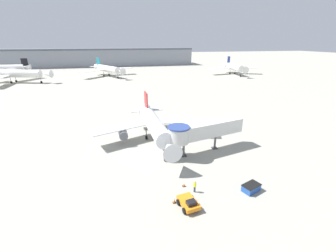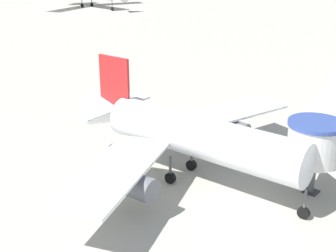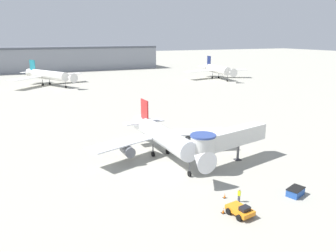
# 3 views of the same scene
# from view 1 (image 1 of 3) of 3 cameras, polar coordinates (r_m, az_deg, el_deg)

# --- Properties ---
(ground_plane) EXTENTS (800.00, 800.00, 0.00)m
(ground_plane) POSITION_cam_1_polar(r_m,az_deg,el_deg) (45.21, -3.66, -6.64)
(ground_plane) COLOR #9E9B8E
(main_airplane) EXTENTS (27.68, 25.59, 9.13)m
(main_airplane) POSITION_cam_1_polar(r_m,az_deg,el_deg) (48.42, -3.58, 0.30)
(main_airplane) COLOR silver
(main_airplane) RESTS_ON ground_plane
(jet_bridge) EXTENTS (16.24, 6.45, 6.27)m
(jet_bridge) POSITION_cam_1_polar(r_m,az_deg,el_deg) (43.78, 8.34, -1.17)
(jet_bridge) COLOR silver
(jet_bridge) RESTS_ON ground_plane
(pushback_tug_orange) EXTENTS (2.76, 3.55, 1.47)m
(pushback_tug_orange) POSITION_cam_1_polar(r_m,az_deg,el_deg) (31.61, 5.28, -18.85)
(pushback_tug_orange) COLOR orange
(pushback_tug_orange) RESTS_ON ground_plane
(service_container_blue) EXTENTS (3.10, 2.49, 1.09)m
(service_container_blue) POSITION_cam_1_polar(r_m,az_deg,el_deg) (36.44, 20.35, -14.48)
(service_container_blue) COLOR #234C9E
(service_container_blue) RESTS_ON ground_plane
(traffic_cone_apron_front) EXTENTS (0.45, 0.45, 0.75)m
(traffic_cone_apron_front) POSITION_cam_1_polar(r_m,az_deg,el_deg) (32.36, 1.62, -18.42)
(traffic_cone_apron_front) COLOR black
(traffic_cone_apron_front) RESTS_ON ground_plane
(traffic_cone_near_nose) EXTENTS (0.43, 0.43, 0.70)m
(traffic_cone_near_nose) POSITION_cam_1_polar(r_m,az_deg,el_deg) (35.42, 4.06, -14.57)
(traffic_cone_near_nose) COLOR black
(traffic_cone_near_nose) RESTS_ON ground_plane
(ground_crew_marshaller) EXTENTS (0.35, 0.41, 1.83)m
(ground_crew_marshaller) POSITION_cam_1_polar(r_m,az_deg,el_deg) (34.03, 6.81, -14.86)
(ground_crew_marshaller) COLOR #1E2338
(ground_crew_marshaller) RESTS_ON ground_plane
(background_jet_navy_tail) EXTENTS (34.57, 30.51, 10.88)m
(background_jet_navy_tail) POSITION_cam_1_polar(r_m,az_deg,el_deg) (156.84, 16.48, 14.15)
(background_jet_navy_tail) COLOR white
(background_jet_navy_tail) RESTS_ON ground_plane
(background_jet_teal_tail) EXTENTS (32.64, 31.43, 10.70)m
(background_jet_teal_tail) POSITION_cam_1_polar(r_m,az_deg,el_deg) (146.91, -15.12, 13.85)
(background_jet_teal_tail) COLOR white
(background_jet_teal_tail) RESTS_ON ground_plane
(background_jet_black_tail) EXTENTS (30.63, 34.20, 10.08)m
(background_jet_black_tail) POSITION_cam_1_polar(r_m,az_deg,el_deg) (183.90, -35.67, 11.96)
(background_jet_black_tail) COLOR white
(background_jet_black_tail) RESTS_ON ground_plane
(background_jet_gray_tail) EXTENTS (34.81, 35.01, 11.07)m
(background_jet_gray_tail) POSITION_cam_1_polar(r_m,az_deg,el_deg) (143.80, -34.15, 10.98)
(background_jet_gray_tail) COLOR white
(background_jet_gray_tail) RESTS_ON ground_plane
(terminal_building) EXTENTS (164.14, 28.00, 14.71)m
(terminal_building) POSITION_cam_1_polar(r_m,az_deg,el_deg) (215.32, -17.39, 16.37)
(terminal_building) COLOR gray
(terminal_building) RESTS_ON ground_plane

